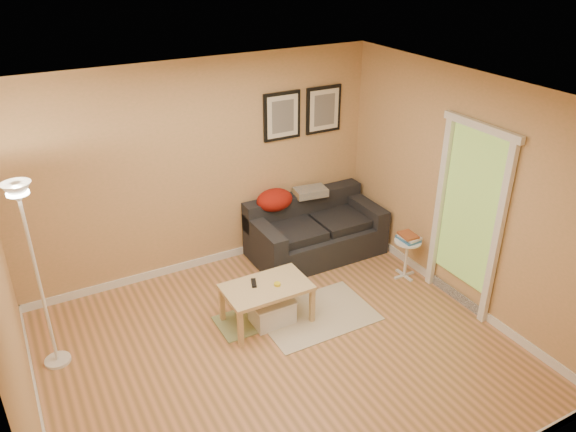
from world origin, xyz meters
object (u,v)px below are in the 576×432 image
object	(u,v)px
side_table	(406,259)
floor_lamp	(40,284)
storage_bin	(272,311)
sofa	(316,229)
coffee_table	(267,303)
book_stack	(409,237)

from	to	relation	value
side_table	floor_lamp	size ratio (longest dim) A/B	0.26
storage_bin	floor_lamp	world-z (taller)	floor_lamp
sofa	coffee_table	size ratio (longest dim) A/B	1.85
storage_bin	side_table	size ratio (longest dim) A/B	0.92
sofa	coffee_table	bearing A→B (deg)	-140.93
coffee_table	storage_bin	size ratio (longest dim) A/B	1.99
side_table	floor_lamp	xyz separation A→B (m)	(-4.02, 0.42, 0.67)
storage_bin	side_table	distance (m)	1.86
coffee_table	side_table	bearing A→B (deg)	15.19
sofa	floor_lamp	size ratio (longest dim) A/B	0.88
floor_lamp	side_table	bearing A→B (deg)	-6.03
book_stack	side_table	bearing A→B (deg)	-143.59
storage_bin	book_stack	distance (m)	1.92
coffee_table	book_stack	world-z (taller)	book_stack
sofa	book_stack	xyz separation A→B (m)	(0.70, -0.98, 0.17)
book_stack	coffee_table	bearing A→B (deg)	172.92
sofa	book_stack	bearing A→B (deg)	-54.61
storage_bin	book_stack	world-z (taller)	book_stack
storage_bin	sofa	bearing A→B (deg)	41.20
coffee_table	book_stack	bearing A→B (deg)	15.69
storage_bin	floor_lamp	distance (m)	2.34
sofa	side_table	world-z (taller)	sofa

